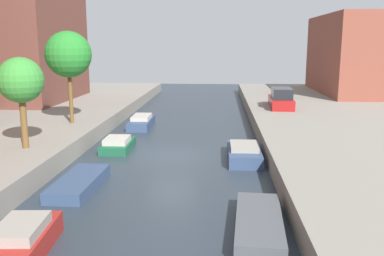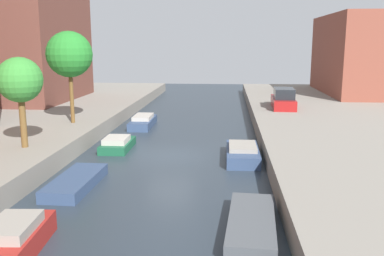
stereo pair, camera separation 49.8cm
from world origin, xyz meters
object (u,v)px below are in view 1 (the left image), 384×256
moored_boat_right_1 (259,224)px  moored_boat_left_4 (141,122)px  street_tree_3 (68,55)px  parked_car (281,99)px  low_block_right (371,54)px  moored_boat_right_2 (244,153)px  moored_boat_left_2 (79,183)px  street_tree_2 (21,81)px  moored_boat_left_1 (21,242)px  moored_boat_left_3 (118,144)px

moored_boat_right_1 → moored_boat_left_4: bearing=112.1°
street_tree_3 → parked_car: bearing=28.2°
low_block_right → moored_boat_right_2: 27.52m
moored_boat_left_2 → moored_boat_right_1: (7.26, -3.80, 0.03)m
street_tree_2 → moored_boat_right_1: size_ratio=0.99×
moored_boat_right_1 → moored_boat_left_1: bearing=-163.9°
low_block_right → moored_boat_left_4: 26.12m
moored_boat_left_4 → moored_boat_right_2: (7.08, -8.61, 0.01)m
parked_car → moored_boat_right_2: (-3.62, -12.23, -1.29)m
street_tree_2 → moored_boat_left_1: 10.23m
low_block_right → moored_boat_right_1: 35.27m
street_tree_2 → street_tree_3: bearing=90.0°
moored_boat_left_2 → moored_boat_left_1: bearing=-87.6°
moored_boat_left_4 → moored_boat_right_1: (7.08, -17.41, -0.08)m
moored_boat_left_1 → moored_boat_right_1: bearing=16.1°
moored_boat_right_2 → low_block_right: bearing=58.7°
moored_boat_left_2 → moored_boat_right_2: bearing=34.6°
street_tree_2 → moored_boat_left_4: (3.76, 10.77, -3.93)m
parked_car → moored_boat_left_3: bearing=-135.5°
parked_car → moored_boat_left_3: size_ratio=1.53×
street_tree_3 → moored_boat_right_2: street_tree_3 is taller
street_tree_2 → moored_boat_right_1: (10.84, -6.64, -4.01)m
street_tree_2 → moored_boat_left_2: street_tree_2 is taller
street_tree_2 → moored_boat_right_2: bearing=11.3°
street_tree_3 → moored_boat_right_1: bearing=-50.8°
moored_boat_left_1 → moored_boat_right_2: bearing=57.1°
moored_boat_left_2 → moored_boat_left_3: moored_boat_left_3 is taller
street_tree_3 → moored_boat_left_4: bearing=47.8°
parked_car → moored_boat_left_2: parked_car is taller
low_block_right → street_tree_3: low_block_right is taller
street_tree_3 → moored_boat_right_1: street_tree_3 is taller
low_block_right → moored_boat_left_2: low_block_right is taller
street_tree_2 → moored_boat_left_3: (3.66, 3.79, -3.97)m
street_tree_2 → moored_boat_left_3: size_ratio=1.39×
moored_boat_right_1 → low_block_right: bearing=66.2°
moored_boat_left_1 → moored_boat_right_2: 12.89m
parked_car → moored_boat_right_1: 21.39m
low_block_right → moored_boat_right_1: (-14.09, -31.99, -4.68)m
street_tree_3 → moored_boat_left_3: bearing=-37.8°
street_tree_3 → moored_boat_right_2: size_ratio=1.44×
street_tree_2 → moored_boat_left_1: bearing=-66.2°
street_tree_3 → moored_boat_right_1: (10.84, -13.27, -5.09)m
street_tree_3 → moored_boat_left_1: 16.52m
parked_car → moored_boat_left_4: bearing=-161.3°
street_tree_2 → parked_car: (14.45, 14.39, -2.64)m
street_tree_3 → moored_boat_right_1: size_ratio=1.31×
street_tree_2 → moored_boat_left_3: 6.60m
street_tree_3 → moored_boat_left_2: street_tree_3 is taller
street_tree_3 → moored_boat_right_2: (10.83, -4.47, -4.99)m
street_tree_2 → moored_boat_left_2: bearing=-38.4°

